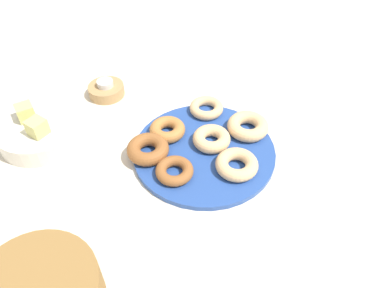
# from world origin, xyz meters

# --- Properties ---
(ground_plane) EXTENTS (2.40, 2.40, 0.00)m
(ground_plane) POSITION_xyz_m (0.00, 0.00, 0.00)
(ground_plane) COLOR beige
(donut_plate) EXTENTS (0.31, 0.31, 0.01)m
(donut_plate) POSITION_xyz_m (0.00, 0.00, 0.01)
(donut_plate) COLOR #284C9E
(donut_plate) RESTS_ON ground_plane
(donut_0) EXTENTS (0.12, 0.12, 0.03)m
(donut_0) POSITION_xyz_m (0.01, -0.12, 0.03)
(donut_0) COLOR #EABC84
(donut_0) RESTS_ON donut_plate
(donut_1) EXTENTS (0.11, 0.11, 0.03)m
(donut_1) POSITION_xyz_m (0.08, 0.05, 0.03)
(donut_1) COLOR #BC7A3D
(donut_1) RESTS_ON donut_plate
(donut_2) EXTENTS (0.12, 0.12, 0.03)m
(donut_2) POSITION_xyz_m (0.01, -0.02, 0.03)
(donut_2) COLOR #EABC84
(donut_2) RESTS_ON donut_plate
(donut_3) EXTENTS (0.11, 0.11, 0.02)m
(donut_3) POSITION_xyz_m (0.11, -0.07, 0.02)
(donut_3) COLOR #EABC84
(donut_3) RESTS_ON donut_plate
(donut_4) EXTENTS (0.12, 0.12, 0.03)m
(donut_4) POSITION_xyz_m (-0.08, -0.03, 0.03)
(donut_4) COLOR #EABC84
(donut_4) RESTS_ON donut_plate
(donut_5) EXTENTS (0.11, 0.11, 0.02)m
(donut_5) POSITION_xyz_m (-0.04, 0.09, 0.02)
(donut_5) COLOR #995B2D
(donut_5) RESTS_ON donut_plate
(donut_6) EXTENTS (0.09, 0.09, 0.03)m
(donut_6) POSITION_xyz_m (0.04, 0.11, 0.03)
(donut_6) COLOR #995B2D
(donut_6) RESTS_ON donut_plate
(candle_holder) EXTENTS (0.09, 0.09, 0.03)m
(candle_holder) POSITION_xyz_m (0.30, 0.12, 0.01)
(candle_holder) COLOR tan
(candle_holder) RESTS_ON ground_plane
(tealight) EXTENTS (0.04, 0.04, 0.01)m
(tealight) POSITION_xyz_m (0.30, 0.12, 0.04)
(tealight) COLOR silver
(tealight) RESTS_ON candle_holder
(fruit_bowl) EXTENTS (0.18, 0.18, 0.04)m
(fruit_bowl) POSITION_xyz_m (0.21, 0.31, 0.02)
(fruit_bowl) COLOR silver
(fruit_bowl) RESTS_ON ground_plane
(melon_chunk_left) EXTENTS (0.05, 0.05, 0.04)m
(melon_chunk_left) POSITION_xyz_m (0.18, 0.31, 0.06)
(melon_chunk_left) COLOR #DBD67A
(melon_chunk_left) RESTS_ON fruit_bowl
(melon_chunk_right) EXTENTS (0.04, 0.04, 0.04)m
(melon_chunk_right) POSITION_xyz_m (0.24, 0.32, 0.06)
(melon_chunk_right) COLOR #DBD67A
(melon_chunk_right) RESTS_ON fruit_bowl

